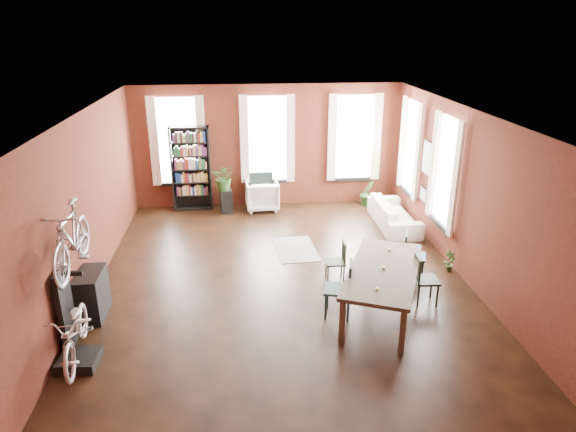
{
  "coord_description": "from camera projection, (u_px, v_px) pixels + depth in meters",
  "views": [
    {
      "loc": [
        -0.73,
        -8.73,
        4.69
      ],
      "look_at": [
        0.17,
        0.6,
        1.11
      ],
      "focal_mm": 32.0,
      "sensor_mm": 36.0,
      "label": 1
    }
  ],
  "objects": [
    {
      "name": "plant_small",
      "position": [
        449.0,
        267.0,
        10.23
      ],
      "size": [
        0.36,
        0.49,
        0.16
      ],
      "primitive_type": "imported",
      "rotation": [
        0.0,
        0.0,
        0.31
      ],
      "color": "#356327",
      "rests_on": "ground"
    },
    {
      "name": "bicycle_floor",
      "position": [
        72.0,
        308.0,
        7.11
      ],
      "size": [
        0.65,
        0.9,
        1.59
      ],
      "primitive_type": "imported",
      "rotation": [
        0.0,
        0.0,
        0.11
      ],
      "color": "beige",
      "rests_on": "bike_trainer"
    },
    {
      "name": "striped_rug",
      "position": [
        296.0,
        249.0,
        11.23
      ],
      "size": [
        0.94,
        1.42,
        0.01
      ],
      "primitive_type": "cube",
      "rotation": [
        0.0,
        0.0,
        0.07
      ],
      "color": "black",
      "rests_on": "ground"
    },
    {
      "name": "cream_sofa",
      "position": [
        394.0,
        210.0,
        12.39
      ],
      "size": [
        0.61,
        2.08,
        0.81
      ],
      "primitive_type": "imported",
      "rotation": [
        0.0,
        0.0,
        1.57
      ],
      "color": "beige",
      "rests_on": "ground"
    },
    {
      "name": "dining_chair_b",
      "position": [
        335.0,
        262.0,
        9.74
      ],
      "size": [
        0.39,
        0.39,
        0.8
      ],
      "primitive_type": "cube",
      "rotation": [
        0.0,
        0.0,
        -1.62
      ],
      "color": "#1E301C",
      "rests_on": "ground"
    },
    {
      "name": "bike_wall_rack",
      "position": [
        66.0,
        310.0,
        7.65
      ],
      "size": [
        0.16,
        0.6,
        1.3
      ],
      "primitive_type": "cube",
      "color": "black",
      "rests_on": "ground"
    },
    {
      "name": "bicycle_hung",
      "position": [
        68.0,
        217.0,
        7.14
      ],
      "size": [
        0.47,
        1.0,
        1.66
      ],
      "primitive_type": "imported",
      "color": "#A5A8AD",
      "rests_on": "bike_wall_rack"
    },
    {
      "name": "dining_chair_d",
      "position": [
        414.0,
        256.0,
        9.86
      ],
      "size": [
        0.54,
        0.54,
        0.91
      ],
      "primitive_type": "cube",
      "rotation": [
        0.0,
        0.0,
        1.22
      ],
      "color": "#16322F",
      "rests_on": "ground"
    },
    {
      "name": "dining_chair_a",
      "position": [
        338.0,
        289.0,
        8.56
      ],
      "size": [
        0.55,
        0.55,
        0.99
      ],
      "primitive_type": "cube",
      "rotation": [
        0.0,
        0.0,
        -1.82
      ],
      "color": "#1C3C3D",
      "rests_on": "ground"
    },
    {
      "name": "plant_by_sofa",
      "position": [
        366.0,
        200.0,
        13.86
      ],
      "size": [
        0.57,
        0.79,
        0.31
      ],
      "primitive_type": "imported",
      "rotation": [
        0.0,
        0.0,
        0.28
      ],
      "color": "#2A5F26",
      "rests_on": "ground"
    },
    {
      "name": "dining_chair_c",
      "position": [
        426.0,
        280.0,
        8.96
      ],
      "size": [
        0.43,
        0.43,
        0.9
      ],
      "primitive_type": "cube",
      "rotation": [
        0.0,
        0.0,
        1.52
      ],
      "color": "black",
      "rests_on": "ground"
    },
    {
      "name": "room",
      "position": [
        292.0,
        165.0,
        9.69
      ],
      "size": [
        9.0,
        9.04,
        3.22
      ],
      "color": "black",
      "rests_on": "ground"
    },
    {
      "name": "plant_stand",
      "position": [
        226.0,
        201.0,
        13.32
      ],
      "size": [
        0.35,
        0.35,
        0.6
      ],
      "primitive_type": "cube",
      "rotation": [
        0.0,
        0.0,
        0.16
      ],
      "color": "black",
      "rests_on": "ground"
    },
    {
      "name": "plant_on_stand",
      "position": [
        224.0,
        180.0,
        13.1
      ],
      "size": [
        0.75,
        0.8,
        0.54
      ],
      "primitive_type": "imported",
      "rotation": [
        0.0,
        0.0,
        -0.2
      ],
      "color": "#295321",
      "rests_on": "plant_stand"
    },
    {
      "name": "console_table",
      "position": [
        92.0,
        294.0,
        8.58
      ],
      "size": [
        0.4,
        0.8,
        0.8
      ],
      "primitive_type": "cube",
      "color": "black",
      "rests_on": "ground"
    },
    {
      "name": "dining_table",
      "position": [
        382.0,
        290.0,
        8.7
      ],
      "size": [
        1.93,
        2.62,
        0.81
      ],
      "primitive_type": "cube",
      "rotation": [
        0.0,
        0.0,
        -0.4
      ],
      "color": "#453829",
      "rests_on": "ground"
    },
    {
      "name": "white_armchair",
      "position": [
        262.0,
        194.0,
        13.48
      ],
      "size": [
        0.87,
        0.82,
        0.86
      ],
      "primitive_type": "imported",
      "rotation": [
        0.0,
        0.0,
        3.19
      ],
      "color": "white",
      "rests_on": "ground"
    },
    {
      "name": "bike_trainer",
      "position": [
        79.0,
        360.0,
        7.44
      ],
      "size": [
        0.56,
        0.56,
        0.16
      ],
      "primitive_type": "cube",
      "rotation": [
        0.0,
        0.0,
        -0.05
      ],
      "color": "black",
      "rests_on": "ground"
    },
    {
      "name": "bookshelf",
      "position": [
        191.0,
        169.0,
        13.28
      ],
      "size": [
        1.0,
        0.32,
        2.2
      ],
      "primitive_type": "cube",
      "color": "black",
      "rests_on": "ground"
    }
  ]
}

